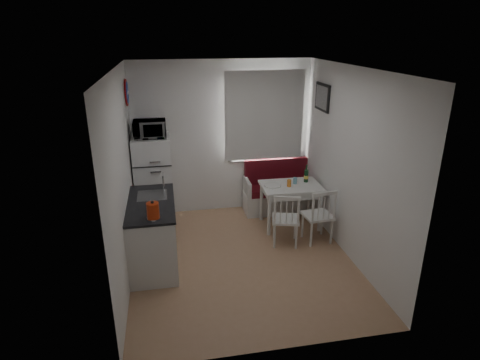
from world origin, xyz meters
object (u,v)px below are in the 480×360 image
object	(u,v)px
kitchen_counter	(153,232)
dining_table	(291,190)
wine_bottle	(306,173)
chair_right	(320,211)
kettle	(153,211)
chair_left	(288,215)
microwave	(150,129)
bench	(280,194)
fridge	(154,181)

from	to	relation	value
kitchen_counter	dining_table	world-z (taller)	kitchen_counter
kitchen_counter	wine_bottle	size ratio (longest dim) A/B	4.56
chair_right	kettle	distance (m)	2.49
chair_left	wine_bottle	bearing A→B (deg)	69.29
wine_bottle	microwave	bearing A→B (deg)	171.49
bench	wine_bottle	xyz separation A→B (m)	(0.28, -0.52, 0.55)
dining_table	fridge	xyz separation A→B (m)	(-2.15, 0.51, 0.11)
bench	wine_bottle	bearing A→B (deg)	-61.92
bench	fridge	world-z (taller)	fridge
chair_left	chair_right	xyz separation A→B (m)	(0.50, -0.00, 0.02)
microwave	kitchen_counter	bearing A→B (deg)	-90.94
chair_left	microwave	bearing A→B (deg)	163.92
kitchen_counter	kettle	world-z (taller)	kitchen_counter
dining_table	chair_left	world-z (taller)	chair_left
chair_right	microwave	size ratio (longest dim) A/B	0.94
chair_left	kettle	world-z (taller)	kettle
kitchen_counter	wine_bottle	distance (m)	2.62
chair_left	chair_right	world-z (taller)	chair_right
kitchen_counter	bench	bearing A→B (deg)	31.95
kitchen_counter	bench	size ratio (longest dim) A/B	1.04
chair_right	fridge	world-z (taller)	fridge
kitchen_counter	microwave	bearing A→B (deg)	89.06
dining_table	microwave	xyz separation A→B (m)	(-2.15, 0.46, 0.98)
kettle	wine_bottle	world-z (taller)	kettle
dining_table	microwave	distance (m)	2.41
bench	chair_right	world-z (taller)	bench
microwave	wine_bottle	size ratio (longest dim) A/B	1.70
bench	wine_bottle	distance (m)	0.81
chair_right	wine_bottle	distance (m)	0.82
dining_table	wine_bottle	size ratio (longest dim) A/B	3.30
wine_bottle	dining_table	bearing A→B (deg)	-160.51
dining_table	fridge	distance (m)	2.21
kitchen_counter	wine_bottle	bearing A→B (deg)	18.73
chair_right	wine_bottle	bearing A→B (deg)	82.43
kitchen_counter	chair_left	distance (m)	1.92
dining_table	wine_bottle	distance (m)	0.37
dining_table	fridge	bearing A→B (deg)	167.56
microwave	wine_bottle	world-z (taller)	microwave
chair_right	kettle	bearing A→B (deg)	-170.72
bench	wine_bottle	world-z (taller)	wine_bottle
dining_table	wine_bottle	world-z (taller)	wine_bottle
dining_table	kitchen_counter	bearing A→B (deg)	-160.36
kitchen_counter	dining_table	distance (m)	2.29
kettle	chair_right	bearing A→B (deg)	14.39
kitchen_counter	chair_left	size ratio (longest dim) A/B	2.80
wine_bottle	kitchen_counter	bearing A→B (deg)	-161.27
fridge	microwave	xyz separation A→B (m)	(0.00, -0.05, 0.87)
dining_table	kettle	size ratio (longest dim) A/B	4.03
kettle	wine_bottle	distance (m)	2.77
chair_right	microwave	world-z (taller)	microwave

